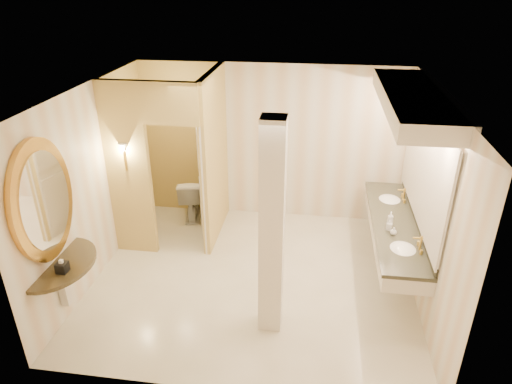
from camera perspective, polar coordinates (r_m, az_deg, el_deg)
floor at (r=6.73m, az=-0.36°, el=-10.69°), size 4.50×4.50×0.00m
ceiling at (r=5.56m, az=-0.43°, el=12.21°), size 4.50×4.50×0.00m
wall_back at (r=7.85m, az=1.75°, el=6.10°), size 4.50×0.02×2.70m
wall_front at (r=4.35m, az=-4.33°, el=-12.05°), size 4.50×0.02×2.70m
wall_left at (r=6.70m, az=-19.79°, el=0.87°), size 0.02×4.00×2.70m
wall_right at (r=6.15m, az=20.85°, el=-1.64°), size 0.02×4.00×2.70m
toilet_closet at (r=7.10m, az=-8.22°, el=3.93°), size 1.50×1.55×2.70m
wall_sconce at (r=6.78m, az=-16.24°, el=5.18°), size 0.14×0.14×0.42m
vanity at (r=6.33m, az=18.20°, el=2.41°), size 0.75×2.75×2.09m
console_shelf at (r=5.79m, az=-24.55°, el=-4.11°), size 1.13×1.13×2.02m
pillar at (r=5.20m, az=1.98°, el=-4.97°), size 0.28×0.28×2.70m
tissue_box at (r=5.79m, az=-23.06°, el=-8.65°), size 0.12×0.12×0.12m
toilet at (r=8.18m, az=-8.06°, el=-0.68°), size 0.57×0.82×0.77m
soap_bottle_a at (r=6.38m, az=16.32°, el=-4.00°), size 0.08×0.09×0.14m
soap_bottle_b at (r=6.29m, az=16.83°, el=-4.69°), size 0.10×0.10×0.11m
soap_bottle_c at (r=6.46m, az=16.44°, el=-3.25°), size 0.09×0.10×0.21m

